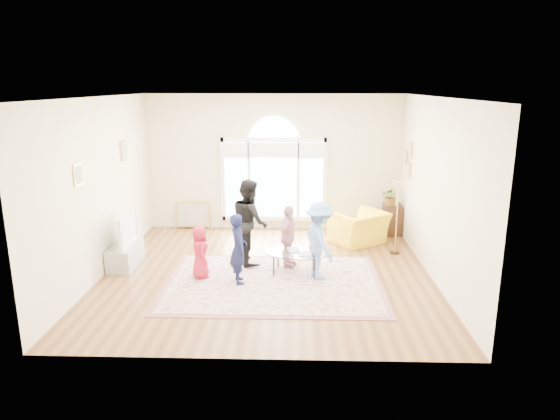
{
  "coord_description": "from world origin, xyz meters",
  "views": [
    {
      "loc": [
        0.52,
        -8.7,
        3.42
      ],
      "look_at": [
        0.23,
        0.3,
        1.13
      ],
      "focal_mm": 32.0,
      "sensor_mm": 36.0,
      "label": 1
    }
  ],
  "objects_px": {
    "armchair": "(359,228)",
    "coffee_table": "(296,253)",
    "area_rug": "(274,283)",
    "tv_console": "(125,255)",
    "television": "(124,230)"
  },
  "relations": [
    {
      "from": "television",
      "to": "coffee_table",
      "type": "distance_m",
      "value": 3.31
    },
    {
      "from": "armchair",
      "to": "coffee_table",
      "type": "bearing_deg",
      "value": 19.01
    },
    {
      "from": "tv_console",
      "to": "coffee_table",
      "type": "height_order",
      "value": "coffee_table"
    },
    {
      "from": "tv_console",
      "to": "armchair",
      "type": "relative_size",
      "value": 0.91
    },
    {
      "from": "coffee_table",
      "to": "area_rug",
      "type": "bearing_deg",
      "value": -120.87
    },
    {
      "from": "area_rug",
      "to": "tv_console",
      "type": "relative_size",
      "value": 3.6
    },
    {
      "from": "area_rug",
      "to": "television",
      "type": "relative_size",
      "value": 3.41
    },
    {
      "from": "tv_console",
      "to": "armchair",
      "type": "xyz_separation_m",
      "value": [
        4.67,
        1.56,
        0.15
      ]
    },
    {
      "from": "area_rug",
      "to": "armchair",
      "type": "relative_size",
      "value": 3.29
    },
    {
      "from": "television",
      "to": "armchair",
      "type": "relative_size",
      "value": 0.97
    },
    {
      "from": "area_rug",
      "to": "armchair",
      "type": "distance_m",
      "value": 2.96
    },
    {
      "from": "area_rug",
      "to": "coffee_table",
      "type": "distance_m",
      "value": 0.72
    },
    {
      "from": "tv_console",
      "to": "area_rug",
      "type": "bearing_deg",
      "value": -15.2
    },
    {
      "from": "tv_console",
      "to": "armchair",
      "type": "height_order",
      "value": "armchair"
    },
    {
      "from": "coffee_table",
      "to": "television",
      "type": "bearing_deg",
      "value": -176.73
    }
  ]
}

